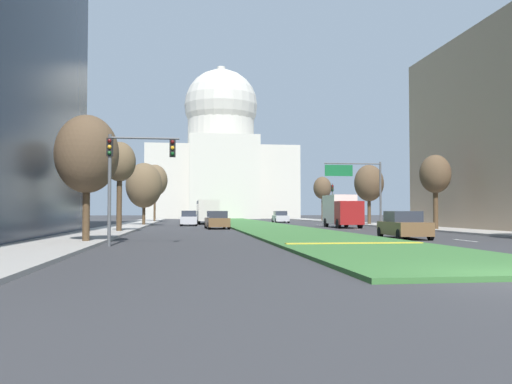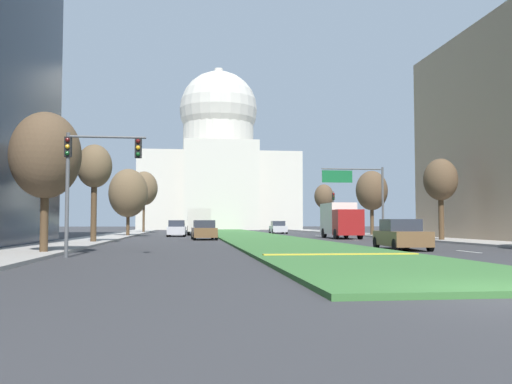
% 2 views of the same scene
% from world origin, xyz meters
% --- Properties ---
extents(ground_plane, '(260.00, 260.00, 0.00)m').
position_xyz_m(ground_plane, '(0.00, 53.43, 0.00)').
color(ground_plane, '#333335').
extents(grass_median, '(7.15, 96.17, 0.14)m').
position_xyz_m(grass_median, '(0.00, 48.08, 0.07)').
color(grass_median, '#386B33').
rests_on(grass_median, ground_plane).
extents(median_curb_nose, '(6.43, 0.50, 0.04)m').
position_xyz_m(median_curb_nose, '(0.00, 12.07, 0.16)').
color(median_curb_nose, gold).
rests_on(median_curb_nose, grass_median).
extents(lane_dashes_right, '(0.16, 55.49, 0.01)m').
position_xyz_m(lane_dashes_right, '(7.64, 39.25, 0.00)').
color(lane_dashes_right, silver).
rests_on(lane_dashes_right, ground_plane).
extents(sidewalk_left, '(4.00, 96.17, 0.15)m').
position_xyz_m(sidewalk_left, '(-13.71, 42.74, 0.07)').
color(sidewalk_left, '#9E9991').
rests_on(sidewalk_left, ground_plane).
extents(sidewalk_right, '(4.00, 96.17, 0.15)m').
position_xyz_m(sidewalk_right, '(13.71, 42.74, 0.07)').
color(sidewalk_right, '#9E9991').
rests_on(sidewalk_right, ground_plane).
extents(capitol_building, '(32.53, 22.70, 34.31)m').
position_xyz_m(capitol_building, '(0.00, 106.17, 13.68)').
color(capitol_building, beige).
rests_on(capitol_building, ground_plane).
extents(traffic_light_near_left, '(3.34, 0.35, 5.20)m').
position_xyz_m(traffic_light_near_left, '(-10.37, 13.68, 3.80)').
color(traffic_light_near_left, '#515456').
rests_on(traffic_light_near_left, ground_plane).
extents(traffic_light_far_right, '(0.28, 0.35, 5.20)m').
position_xyz_m(traffic_light_far_right, '(11.21, 55.24, 3.31)').
color(traffic_light_far_right, '#515456').
rests_on(traffic_light_far_right, ground_plane).
extents(overhead_guide_sign, '(5.80, 0.20, 6.50)m').
position_xyz_m(overhead_guide_sign, '(9.23, 38.63, 4.66)').
color(overhead_guide_sign, '#515456').
rests_on(overhead_guide_sign, ground_plane).
extents(street_tree_left_near, '(3.13, 3.13, 6.44)m').
position_xyz_m(street_tree_left_near, '(-12.62, 15.75, 4.46)').
color(street_tree_left_near, '#4C3823').
rests_on(street_tree_left_near, ground_plane).
extents(street_tree_left_mid, '(2.39, 2.39, 6.82)m').
position_xyz_m(street_tree_left_mid, '(-12.66, 28.95, 5.21)').
color(street_tree_left_mid, '#4C3823').
rests_on(street_tree_left_mid, ground_plane).
extents(street_tree_right_mid, '(2.55, 2.55, 6.30)m').
position_xyz_m(street_tree_right_mid, '(12.77, 29.80, 4.62)').
color(street_tree_right_mid, '#4C3823').
rests_on(street_tree_right_mid, ground_plane).
extents(street_tree_left_far, '(3.93, 3.93, 6.89)m').
position_xyz_m(street_tree_left_far, '(-12.28, 47.11, 4.42)').
color(street_tree_left_far, '#4C3823').
rests_on(street_tree_left_far, ground_plane).
extents(street_tree_right_far, '(3.35, 3.35, 6.93)m').
position_xyz_m(street_tree_right_far, '(13.10, 46.65, 4.80)').
color(street_tree_right_far, '#4C3823').
rests_on(street_tree_right_far, ground_plane).
extents(street_tree_left_distant, '(3.72, 3.72, 8.43)m').
position_xyz_m(street_tree_left_distant, '(-12.30, 66.99, 6.08)').
color(street_tree_left_distant, '#4C3823').
rests_on(street_tree_left_distant, ground_plane).
extents(street_tree_right_distant, '(2.74, 2.74, 6.88)m').
position_xyz_m(street_tree_right_distant, '(12.99, 67.09, 5.12)').
color(street_tree_right_distant, '#4C3823').
rests_on(street_tree_right_distant, ground_plane).
extents(sedan_lead_stopped, '(2.26, 4.58, 1.62)m').
position_xyz_m(sedan_lead_stopped, '(5.04, 18.29, 0.77)').
color(sedan_lead_stopped, brown).
rests_on(sedan_lead_stopped, ground_plane).
extents(sedan_midblock, '(2.15, 4.63, 1.63)m').
position_xyz_m(sedan_midblock, '(-4.91, 36.58, 0.77)').
color(sedan_midblock, brown).
rests_on(sedan_midblock, ground_plane).
extents(sedan_distant, '(1.95, 4.35, 1.66)m').
position_xyz_m(sedan_distant, '(-7.39, 47.14, 0.78)').
color(sedan_distant, '#BCBCC1').
rests_on(sedan_distant, ground_plane).
extents(sedan_far_horizon, '(2.05, 4.58, 1.62)m').
position_xyz_m(sedan_far_horizon, '(5.32, 60.81, 0.77)').
color(sedan_far_horizon, '#BCBCC1').
rests_on(sedan_far_horizon, ground_plane).
extents(sedan_very_far, '(2.05, 4.65, 1.71)m').
position_xyz_m(sedan_very_far, '(-5.12, 77.06, 0.80)').
color(sedan_very_far, navy).
rests_on(sedan_very_far, ground_plane).
extents(box_truck_delivery, '(2.40, 6.40, 3.20)m').
position_xyz_m(box_truck_delivery, '(7.42, 38.58, 1.68)').
color(box_truck_delivery, maroon).
rests_on(box_truck_delivery, ground_plane).
extents(city_bus, '(2.62, 11.00, 2.95)m').
position_xyz_m(city_bus, '(-5.04, 55.45, 1.77)').
color(city_bus, beige).
rests_on(city_bus, ground_plane).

